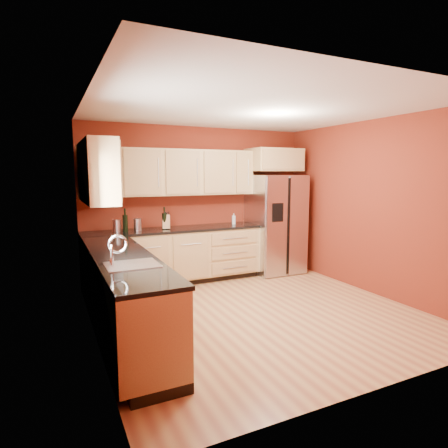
# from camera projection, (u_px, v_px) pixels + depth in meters

# --- Properties ---
(floor) EXTENTS (4.00, 4.00, 0.00)m
(floor) POSITION_uv_depth(u_px,v_px,m) (255.00, 311.00, 4.94)
(floor) COLOR #A86441
(floor) RESTS_ON ground
(ceiling) EXTENTS (4.00, 4.00, 0.00)m
(ceiling) POSITION_uv_depth(u_px,v_px,m) (258.00, 108.00, 4.59)
(ceiling) COLOR silver
(ceiling) RESTS_ON wall_back
(wall_back) EXTENTS (4.00, 0.04, 2.60)m
(wall_back) POSITION_uv_depth(u_px,v_px,m) (199.00, 203.00, 6.55)
(wall_back) COLOR maroon
(wall_back) RESTS_ON floor
(wall_front) EXTENTS (4.00, 0.04, 2.60)m
(wall_front) POSITION_uv_depth(u_px,v_px,m) (384.00, 238.00, 2.97)
(wall_front) COLOR maroon
(wall_front) RESTS_ON floor
(wall_left) EXTENTS (0.04, 4.00, 2.60)m
(wall_left) POSITION_uv_depth(u_px,v_px,m) (91.00, 222.00, 3.91)
(wall_left) COLOR maroon
(wall_left) RESTS_ON floor
(wall_right) EXTENTS (0.04, 4.00, 2.60)m
(wall_right) POSITION_uv_depth(u_px,v_px,m) (372.00, 208.00, 5.61)
(wall_right) COLOR maroon
(wall_right) RESTS_ON floor
(base_cabinets_back) EXTENTS (2.90, 0.60, 0.88)m
(base_cabinets_back) POSITION_uv_depth(u_px,v_px,m) (175.00, 257.00, 6.16)
(base_cabinets_back) COLOR tan
(base_cabinets_back) RESTS_ON floor
(base_cabinets_left) EXTENTS (0.60, 2.80, 0.88)m
(base_cabinets_left) POSITION_uv_depth(u_px,v_px,m) (123.00, 298.00, 4.15)
(base_cabinets_left) COLOR tan
(base_cabinets_left) RESTS_ON floor
(countertop_back) EXTENTS (2.90, 0.62, 0.04)m
(countertop_back) POSITION_uv_depth(u_px,v_px,m) (175.00, 230.00, 6.09)
(countertop_back) COLOR black
(countertop_back) RESTS_ON base_cabinets_back
(countertop_left) EXTENTS (0.62, 2.80, 0.04)m
(countertop_left) POSITION_uv_depth(u_px,v_px,m) (123.00, 257.00, 4.10)
(countertop_left) COLOR black
(countertop_left) RESTS_ON base_cabinets_left
(upper_cabinets_back) EXTENTS (2.30, 0.33, 0.75)m
(upper_cabinets_back) POSITION_uv_depth(u_px,v_px,m) (188.00, 172.00, 6.23)
(upper_cabinets_back) COLOR tan
(upper_cabinets_back) RESTS_ON wall_back
(upper_cabinets_left) EXTENTS (0.33, 1.35, 0.75)m
(upper_cabinets_left) POSITION_uv_depth(u_px,v_px,m) (97.00, 172.00, 4.56)
(upper_cabinets_left) COLOR tan
(upper_cabinets_left) RESTS_ON wall_left
(corner_upper_cabinet) EXTENTS (0.67, 0.67, 0.75)m
(corner_upper_cabinet) POSITION_uv_depth(u_px,v_px,m) (101.00, 172.00, 5.48)
(corner_upper_cabinet) COLOR tan
(corner_upper_cabinet) RESTS_ON wall_back
(over_fridge_cabinet) EXTENTS (0.92, 0.60, 0.40)m
(over_fridge_cabinet) POSITION_uv_depth(u_px,v_px,m) (274.00, 160.00, 6.76)
(over_fridge_cabinet) COLOR tan
(over_fridge_cabinet) RESTS_ON wall_back
(refrigerator) EXTENTS (0.90, 0.75, 1.78)m
(refrigerator) POSITION_uv_depth(u_px,v_px,m) (275.00, 224.00, 6.85)
(refrigerator) COLOR silver
(refrigerator) RESTS_ON floor
(window) EXTENTS (0.03, 0.90, 1.00)m
(window) POSITION_uv_depth(u_px,v_px,m) (98.00, 202.00, 3.44)
(window) COLOR white
(window) RESTS_ON wall_left
(sink_faucet) EXTENTS (0.50, 0.42, 0.30)m
(sink_faucet) POSITION_uv_depth(u_px,v_px,m) (132.00, 250.00, 3.63)
(sink_faucet) COLOR silver
(sink_faucet) RESTS_ON countertop_left
(canister_left) EXTENTS (0.12, 0.12, 0.19)m
(canister_left) POSITION_uv_depth(u_px,v_px,m) (137.00, 225.00, 5.82)
(canister_left) COLOR silver
(canister_left) RESTS_ON countertop_back
(canister_right) EXTENTS (0.13, 0.13, 0.19)m
(canister_right) POSITION_uv_depth(u_px,v_px,m) (117.00, 226.00, 5.69)
(canister_right) COLOR silver
(canister_right) RESTS_ON countertop_back
(wine_bottle_a) EXTENTS (0.10, 0.10, 0.36)m
(wine_bottle_a) POSITION_uv_depth(u_px,v_px,m) (125.00, 220.00, 5.72)
(wine_bottle_a) COLOR black
(wine_bottle_a) RESTS_ON countertop_back
(wine_bottle_b) EXTENTS (0.10, 0.10, 0.36)m
(wine_bottle_b) POSITION_uv_depth(u_px,v_px,m) (164.00, 218.00, 6.00)
(wine_bottle_b) COLOR black
(wine_bottle_b) RESTS_ON countertop_back
(knife_block) EXTENTS (0.14, 0.14, 0.23)m
(knife_block) POSITION_uv_depth(u_px,v_px,m) (166.00, 222.00, 6.02)
(knife_block) COLOR tan
(knife_block) RESTS_ON countertop_back
(soap_dispenser) EXTENTS (0.08, 0.08, 0.19)m
(soap_dispenser) POSITION_uv_depth(u_px,v_px,m) (234.00, 219.00, 6.59)
(soap_dispenser) COLOR silver
(soap_dispenser) RESTS_ON countertop_back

